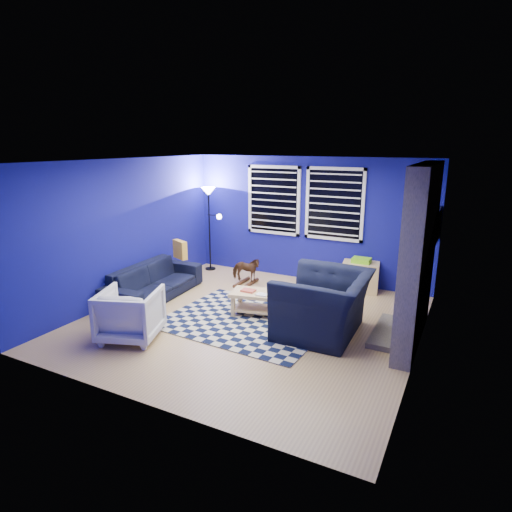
{
  "coord_description": "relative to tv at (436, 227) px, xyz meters",
  "views": [
    {
      "loc": [
        2.96,
        -5.59,
        2.76
      ],
      "look_at": [
        -0.05,
        0.3,
        1.0
      ],
      "focal_mm": 30.0,
      "sensor_mm": 36.0,
      "label": 1
    }
  ],
  "objects": [
    {
      "name": "window_right",
      "position": [
        -1.9,
        0.46,
        0.2
      ],
      "size": [
        1.17,
        0.06,
        1.42
      ],
      "color": "black",
      "rests_on": "wall_back"
    },
    {
      "name": "cabinet",
      "position": [
        -1.25,
        0.25,
        -1.11
      ],
      "size": [
        0.73,
        0.55,
        0.65
      ],
      "rotation": [
        0.0,
        0.0,
        0.16
      ],
      "color": "#D6B278",
      "rests_on": "floor"
    },
    {
      "name": "floor",
      "position": [
        -2.45,
        -2.0,
        -1.4
      ],
      "size": [
        5.0,
        5.0,
        0.0
      ],
      "primitive_type": "plane",
      "color": "tan",
      "rests_on": "ground"
    },
    {
      "name": "wall_left",
      "position": [
        -4.95,
        -2.0,
        -0.15
      ],
      "size": [
        0.0,
        5.0,
        5.0
      ],
      "primitive_type": "plane",
      "rotation": [
        1.57,
        0.0,
        1.57
      ],
      "color": "navy",
      "rests_on": "floor"
    },
    {
      "name": "rug",
      "position": [
        -2.5,
        -2.01,
        -1.39
      ],
      "size": [
        2.61,
        2.14,
        0.02
      ],
      "primitive_type": "cube",
      "rotation": [
        0.0,
        0.0,
        -0.06
      ],
      "color": "black",
      "rests_on": "floor"
    },
    {
      "name": "coffee_table",
      "position": [
        -2.46,
        -1.73,
        -1.11
      ],
      "size": [
        0.93,
        0.65,
        0.42
      ],
      "rotation": [
        0.0,
        0.0,
        0.21
      ],
      "color": "#D6B278",
      "rests_on": "rug"
    },
    {
      "name": "sofa",
      "position": [
        -4.53,
        -1.82,
        -1.1
      ],
      "size": [
        2.13,
        0.94,
        0.61
      ],
      "primitive_type": "imported",
      "rotation": [
        0.0,
        0.0,
        1.63
      ],
      "color": "black",
      "rests_on": "floor"
    },
    {
      "name": "wall_back",
      "position": [
        -2.45,
        0.5,
        -0.15
      ],
      "size": [
        5.0,
        0.0,
        5.0
      ],
      "primitive_type": "plane",
      "rotation": [
        1.57,
        0.0,
        0.0
      ],
      "color": "navy",
      "rests_on": "floor"
    },
    {
      "name": "tv",
      "position": [
        0.0,
        0.0,
        0.0
      ],
      "size": [
        0.07,
        1.0,
        0.58
      ],
      "color": "black",
      "rests_on": "wall_right"
    },
    {
      "name": "wall_right",
      "position": [
        0.05,
        -2.0,
        -0.15
      ],
      "size": [
        0.0,
        5.0,
        5.0
      ],
      "primitive_type": "plane",
      "rotation": [
        1.57,
        0.0,
        -1.57
      ],
      "color": "navy",
      "rests_on": "floor"
    },
    {
      "name": "armchair_bent",
      "position": [
        -3.7,
        -3.32,
        -1.03
      ],
      "size": [
        1.03,
        1.05,
        0.75
      ],
      "primitive_type": "imported",
      "rotation": [
        0.0,
        0.0,
        3.49
      ],
      "color": "gray",
      "rests_on": "floor"
    },
    {
      "name": "fireplace",
      "position": [
        -0.09,
        -1.5,
        -0.2
      ],
      "size": [
        0.65,
        2.0,
        2.5
      ],
      "color": "gray",
      "rests_on": "floor"
    },
    {
      "name": "rocking_horse",
      "position": [
        -3.38,
        -0.43,
        -1.08
      ],
      "size": [
        0.39,
        0.63,
        0.49
      ],
      "primitive_type": "imported",
      "rotation": [
        0.0,
        0.0,
        1.81
      ],
      "color": "#4C2818",
      "rests_on": "floor"
    },
    {
      "name": "ceiling",
      "position": [
        -2.45,
        -2.0,
        1.1
      ],
      "size": [
        5.0,
        5.0,
        0.0
      ],
      "primitive_type": "plane",
      "rotation": [
        3.14,
        0.0,
        0.0
      ],
      "color": "white",
      "rests_on": "wall_back"
    },
    {
      "name": "armchair_big",
      "position": [
        -1.29,
        -1.88,
        -0.94
      ],
      "size": [
        1.44,
        1.26,
        0.91
      ],
      "primitive_type": "imported",
      "rotation": [
        0.0,
        0.0,
        -1.55
      ],
      "color": "black",
      "rests_on": "floor"
    },
    {
      "name": "floor_lamp",
      "position": [
        -4.58,
        0.15,
        0.1
      ],
      "size": [
        0.5,
        0.31,
        1.83
      ],
      "color": "black",
      "rests_on": "floor"
    },
    {
      "name": "window_left",
      "position": [
        -3.2,
        0.46,
        0.2
      ],
      "size": [
        1.17,
        0.06,
        1.42
      ],
      "color": "black",
      "rests_on": "wall_back"
    },
    {
      "name": "throw_pillow",
      "position": [
        -4.38,
        -1.21,
        -0.62
      ],
      "size": [
        0.38,
        0.25,
        0.35
      ],
      "primitive_type": "cube",
      "rotation": [
        0.0,
        0.0,
        -0.42
      ],
      "color": "gold",
      "rests_on": "sofa"
    }
  ]
}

